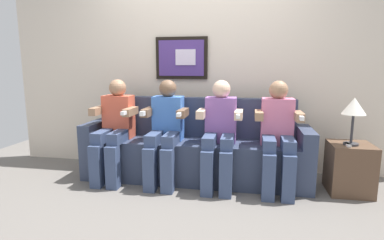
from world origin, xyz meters
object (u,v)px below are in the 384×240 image
at_px(side_table_right, 349,168).
at_px(table_lamp, 354,108).
at_px(couch, 195,151).
at_px(person_left_center, 165,128).
at_px(person_leftmost, 115,126).
at_px(person_right_center, 220,130).
at_px(spare_remote_on_table, 347,145).
at_px(person_rightmost, 278,132).

relative_size(side_table_right, table_lamp, 1.09).
height_order(couch, table_lamp, table_lamp).
height_order(person_left_center, side_table_right, person_left_center).
xyz_separation_m(person_leftmost, person_right_center, (1.16, 0.00, 0.00)).
distance_m(person_right_center, table_lamp, 1.30).
bearing_deg(person_left_center, couch, 30.20).
height_order(couch, person_leftmost, person_leftmost).
bearing_deg(spare_remote_on_table, table_lamp, 42.24).
bearing_deg(table_lamp, person_right_center, -179.41).
relative_size(couch, person_right_center, 2.22).
bearing_deg(table_lamp, person_rightmost, -178.92).
height_order(person_left_center, spare_remote_on_table, person_left_center).
distance_m(couch, person_left_center, 0.45).
xyz_separation_m(person_rightmost, spare_remote_on_table, (0.65, -0.02, -0.10)).
relative_size(couch, table_lamp, 5.37).
bearing_deg(person_left_center, spare_remote_on_table, -0.71).
bearing_deg(person_right_center, couch, 149.90).
bearing_deg(side_table_right, table_lamp, -115.64).
height_order(person_rightmost, side_table_right, person_rightmost).
relative_size(person_left_center, side_table_right, 2.22).
xyz_separation_m(person_left_center, side_table_right, (1.87, 0.06, -0.36)).
bearing_deg(spare_remote_on_table, person_leftmost, 179.45).
distance_m(person_leftmost, person_left_center, 0.58).
distance_m(person_right_center, spare_remote_on_table, 1.23).
bearing_deg(person_leftmost, person_left_center, -0.05).
xyz_separation_m(person_left_center, person_right_center, (0.58, 0.00, -0.00)).
height_order(person_leftmost, side_table_right, person_leftmost).
bearing_deg(person_rightmost, person_left_center, -179.98).
bearing_deg(couch, person_leftmost, -169.04).
bearing_deg(person_left_center, person_leftmost, 179.95).
xyz_separation_m(person_leftmost, spare_remote_on_table, (2.39, -0.02, -0.10)).
bearing_deg(person_leftmost, table_lamp, 0.31).
relative_size(couch, person_leftmost, 2.22).
relative_size(person_right_center, spare_remote_on_table, 8.54).
bearing_deg(person_rightmost, person_right_center, 180.00).
distance_m(couch, person_right_center, 0.45).
distance_m(side_table_right, table_lamp, 0.61).
xyz_separation_m(table_lamp, spare_remote_on_table, (-0.04, -0.04, -0.35)).
bearing_deg(table_lamp, spare_remote_on_table, -137.76).
height_order(person_right_center, table_lamp, person_right_center).
bearing_deg(person_right_center, side_table_right, 2.70).
relative_size(person_leftmost, spare_remote_on_table, 8.54).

